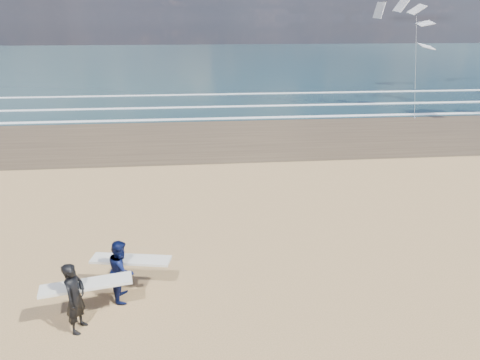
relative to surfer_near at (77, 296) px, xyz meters
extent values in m
cube|color=#483626|center=(21.34, 18.47, -0.94)|extent=(220.00, 12.00, 0.01)
cube|color=#1B363D|center=(21.34, 72.47, -0.94)|extent=(220.00, 100.00, 0.02)
cube|color=white|center=(21.34, 23.27, -0.90)|extent=(220.00, 0.50, 0.05)
cube|color=white|center=(21.34, 27.97, -0.90)|extent=(220.00, 0.50, 0.05)
cube|color=white|center=(21.34, 34.47, -0.90)|extent=(220.00, 0.50, 0.05)
imported|color=black|center=(-0.02, -0.04, -0.02)|extent=(0.59, 0.76, 1.86)
cube|color=silver|center=(0.18, 0.31, 0.11)|extent=(2.26, 0.94, 0.07)
imported|color=#0A133C|center=(0.88, 1.18, -0.07)|extent=(0.71, 0.88, 1.75)
cube|color=silver|center=(1.08, 1.53, 0.03)|extent=(2.26, 0.90, 0.07)
cube|color=slate|center=(19.75, 22.11, -0.90)|extent=(0.12, 0.12, 0.10)
camera|label=1|loc=(3.09, -9.02, 6.30)|focal=32.00mm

